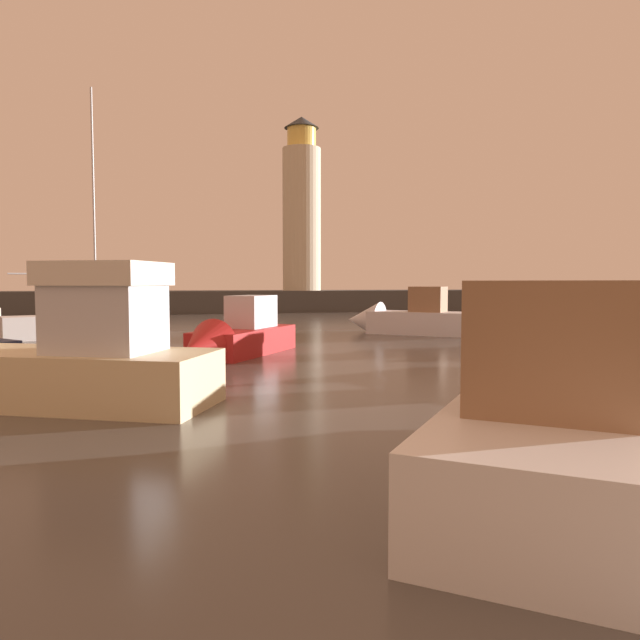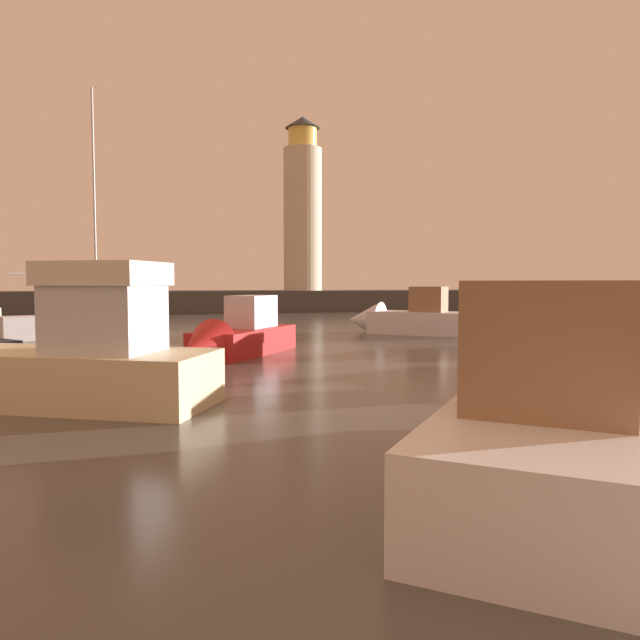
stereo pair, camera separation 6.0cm
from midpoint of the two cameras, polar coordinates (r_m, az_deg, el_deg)
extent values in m
plane|color=#4C4742|center=(32.02, -4.57, -1.87)|extent=(220.00, 220.00, 0.00)
cube|color=#423F3D|center=(62.14, -9.58, 1.78)|extent=(83.62, 6.88, 2.23)
cylinder|color=beige|center=(63.87, -1.65, 9.63)|extent=(4.07, 4.07, 15.02)
cylinder|color=#F2CC59|center=(65.33, -1.67, 17.12)|extent=(3.05, 3.05, 2.10)
cone|color=#33383D|center=(65.73, -1.67, 18.52)|extent=(3.66, 3.66, 1.20)
cube|color=#B21E1E|center=(25.64, -7.20, -2.03)|extent=(5.28, 6.17, 1.10)
cone|color=#B21E1E|center=(22.57, -11.41, -2.70)|extent=(2.88, 2.84, 2.12)
cube|color=silver|center=(26.12, -6.55, 0.83)|extent=(2.52, 2.72, 1.40)
cube|color=beige|center=(20.96, 26.94, -3.90)|extent=(3.97, 6.10, 0.92)
cone|color=beige|center=(22.78, 19.46, -3.02)|extent=(2.68, 2.60, 2.14)
cube|color=#8C6647|center=(20.62, 28.22, -1.28)|extent=(2.15, 2.31, 1.07)
cube|color=beige|center=(16.14, -22.99, -5.15)|extent=(7.71, 5.69, 1.36)
cube|color=silver|center=(15.42, -19.89, 0.11)|extent=(3.03, 2.88, 1.64)
cube|color=silver|center=(15.39, -19.98, 4.22)|extent=(3.33, 3.16, 0.57)
cube|color=black|center=(28.77, 21.46, -1.75)|extent=(5.04, 4.71, 0.98)
cone|color=black|center=(28.69, 27.41, -1.82)|extent=(2.49, 2.50, 1.83)
cube|color=#232328|center=(28.74, 20.36, 0.49)|extent=(2.29, 2.23, 1.23)
cube|color=silver|center=(28.71, 20.40, 2.15)|extent=(2.52, 2.45, 0.43)
cube|color=silver|center=(35.47, 9.91, -0.29)|extent=(6.21, 5.93, 1.34)
cone|color=silver|center=(36.73, 4.39, -0.01)|extent=(3.14, 3.15, 2.30)
cube|color=#8C6647|center=(35.30, 10.47, 1.98)|extent=(2.49, 2.46, 1.49)
cube|color=white|center=(9.54, 21.54, -11.20)|extent=(6.66, 7.23, 1.32)
cone|color=white|center=(13.67, 22.63, -6.48)|extent=(3.60, 3.58, 2.63)
cube|color=#8C6647|center=(8.70, 21.55, -2.27)|extent=(3.03, 3.05, 1.76)
cube|color=white|center=(35.68, -21.90, -0.54)|extent=(8.21, 4.36, 1.27)
cylinder|color=#B7B7BC|center=(36.05, -20.90, 10.58)|extent=(0.12, 0.12, 12.61)
cylinder|color=#B7B7BC|center=(35.35, -24.25, 4.08)|extent=(4.21, 1.49, 0.09)
camera|label=1|loc=(0.03, -89.93, 0.00)|focal=33.17mm
camera|label=2|loc=(0.03, 90.07, 0.00)|focal=33.17mm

